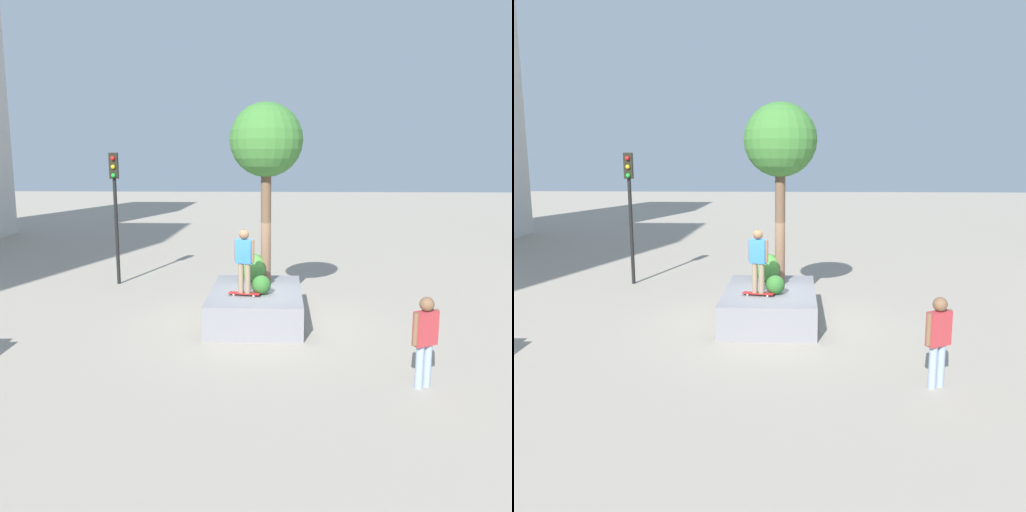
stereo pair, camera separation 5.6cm
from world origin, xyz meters
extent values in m
plane|color=#9E9384|center=(0.00, 0.00, 0.00)|extent=(120.00, 120.00, 0.00)
cube|color=gray|center=(0.29, 0.05, 0.41)|extent=(3.57, 2.37, 0.83)
cylinder|color=brown|center=(1.17, -0.18, 2.50)|extent=(0.28, 0.28, 3.35)
sphere|color=#3D7A33|center=(1.17, -0.18, 4.71)|extent=(1.97, 1.97, 1.97)
sphere|color=#2D6628|center=(-0.19, -0.10, 1.07)|extent=(0.49, 0.49, 0.49)
sphere|color=#3D7A33|center=(1.23, 0.16, 1.22)|extent=(0.79, 0.79, 0.79)
cube|color=#A51E1E|center=(-0.36, 0.32, 0.89)|extent=(0.35, 0.82, 0.02)
sphere|color=beige|center=(-0.32, 0.05, 0.86)|extent=(0.06, 0.06, 0.06)
sphere|color=beige|center=(-0.48, 0.08, 0.86)|extent=(0.06, 0.06, 0.06)
sphere|color=beige|center=(-0.23, 0.55, 0.86)|extent=(0.06, 0.06, 0.06)
sphere|color=beige|center=(-0.39, 0.58, 0.86)|extent=(0.06, 0.06, 0.06)
cylinder|color=#847056|center=(-0.32, 0.40, 1.28)|extent=(0.14, 0.14, 0.76)
cylinder|color=#847056|center=(-0.39, 0.23, 1.28)|extent=(0.14, 0.14, 0.76)
cube|color=#2D6BB2|center=(-0.36, 0.32, 1.96)|extent=(0.33, 0.47, 0.60)
cylinder|color=brown|center=(-0.27, 0.53, 1.98)|extent=(0.09, 0.09, 0.56)
cylinder|color=brown|center=(-0.44, 0.11, 1.98)|extent=(0.09, 0.09, 0.56)
sphere|color=brown|center=(-0.36, 0.32, 2.38)|extent=(0.25, 0.25, 0.25)
cylinder|color=black|center=(4.33, 4.95, 1.79)|extent=(0.12, 0.12, 3.58)
cube|color=black|center=(4.33, 4.95, 4.01)|extent=(0.28, 0.31, 0.85)
sphere|color=red|center=(4.18, 4.93, 4.25)|extent=(0.14, 0.14, 0.14)
sphere|color=gold|center=(4.18, 4.93, 3.97)|extent=(0.14, 0.14, 0.14)
sphere|color=green|center=(4.18, 4.93, 3.69)|extent=(0.14, 0.14, 0.14)
cylinder|color=#8C9EB7|center=(-3.85, -3.15, 0.41)|extent=(0.15, 0.15, 0.82)
cylinder|color=#8C9EB7|center=(-3.75, -3.32, 0.41)|extent=(0.15, 0.15, 0.82)
cube|color=#B23338|center=(-3.80, -3.24, 1.14)|extent=(0.40, 0.50, 0.64)
cylinder|color=brown|center=(-3.92, -3.03, 1.16)|extent=(0.10, 0.10, 0.61)
cylinder|color=brown|center=(-3.68, -3.45, 1.16)|extent=(0.10, 0.10, 0.61)
sphere|color=brown|center=(-3.80, -3.24, 1.60)|extent=(0.27, 0.27, 0.27)
camera|label=1|loc=(-13.24, -0.55, 4.15)|focal=37.20mm
camera|label=2|loc=(-13.23, -0.60, 4.15)|focal=37.20mm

